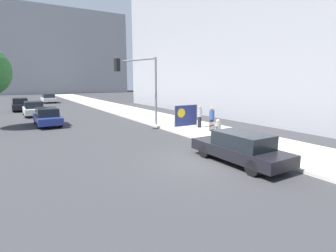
{
  "coord_description": "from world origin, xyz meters",
  "views": [
    {
      "loc": [
        -7.16,
        -8.62,
        3.57
      ],
      "look_at": [
        0.51,
        3.89,
        0.99
      ],
      "focal_mm": 28.0,
      "sensor_mm": 36.0,
      "label": 1
    }
  ],
  "objects_px": {
    "car_on_road_far_lane": "(48,98)",
    "jogger_on_sidewalk": "(212,119)",
    "protest_banner": "(186,116)",
    "car_on_road_distant": "(20,105)",
    "seated_protester": "(218,129)",
    "car_on_road_nearest": "(47,117)",
    "car_on_road_midblock": "(34,109)",
    "traffic_light_pole": "(142,79)",
    "pedestrian_behind": "(200,116)",
    "parked_car_curbside": "(240,148)"
  },
  "relations": [
    {
      "from": "car_on_road_far_lane",
      "to": "jogger_on_sidewalk",
      "type": "bearing_deg",
      "value": -79.24
    },
    {
      "from": "protest_banner",
      "to": "car_on_road_distant",
      "type": "height_order",
      "value": "protest_banner"
    },
    {
      "from": "seated_protester",
      "to": "car_on_road_far_lane",
      "type": "distance_m",
      "value": 35.01
    },
    {
      "from": "car_on_road_distant",
      "to": "seated_protester",
      "type": "bearing_deg",
      "value": -69.6
    },
    {
      "from": "car_on_road_nearest",
      "to": "car_on_road_far_lane",
      "type": "xyz_separation_m",
      "value": [
        3.04,
        23.19,
        0.0
      ]
    },
    {
      "from": "seated_protester",
      "to": "jogger_on_sidewalk",
      "type": "relative_size",
      "value": 0.75
    },
    {
      "from": "protest_banner",
      "to": "car_on_road_midblock",
      "type": "relative_size",
      "value": 0.48
    },
    {
      "from": "traffic_light_pole",
      "to": "car_on_road_nearest",
      "type": "xyz_separation_m",
      "value": [
        -5.86,
        5.17,
        -2.97
      ]
    },
    {
      "from": "pedestrian_behind",
      "to": "parked_car_curbside",
      "type": "relative_size",
      "value": 0.35
    },
    {
      "from": "car_on_road_far_lane",
      "to": "car_on_road_nearest",
      "type": "bearing_deg",
      "value": -97.47
    },
    {
      "from": "traffic_light_pole",
      "to": "car_on_road_midblock",
      "type": "height_order",
      "value": "traffic_light_pole"
    },
    {
      "from": "pedestrian_behind",
      "to": "parked_car_curbside",
      "type": "xyz_separation_m",
      "value": [
        -3.52,
        -7.28,
        -0.26
      ]
    },
    {
      "from": "protest_banner",
      "to": "parked_car_curbside",
      "type": "xyz_separation_m",
      "value": [
        -2.69,
        -7.85,
        -0.31
      ]
    },
    {
      "from": "jogger_on_sidewalk",
      "to": "parked_car_curbside",
      "type": "relative_size",
      "value": 0.36
    },
    {
      "from": "car_on_road_distant",
      "to": "car_on_road_far_lane",
      "type": "bearing_deg",
      "value": 67.39
    },
    {
      "from": "traffic_light_pole",
      "to": "car_on_road_far_lane",
      "type": "xyz_separation_m",
      "value": [
        -2.82,
        28.36,
        -2.96
      ]
    },
    {
      "from": "jogger_on_sidewalk",
      "to": "car_on_road_nearest",
      "type": "height_order",
      "value": "jogger_on_sidewalk"
    },
    {
      "from": "car_on_road_midblock",
      "to": "traffic_light_pole",
      "type": "bearing_deg",
      "value": -62.47
    },
    {
      "from": "seated_protester",
      "to": "car_on_road_nearest",
      "type": "bearing_deg",
      "value": 116.7
    },
    {
      "from": "parked_car_curbside",
      "to": "car_on_road_nearest",
      "type": "distance_m",
      "value": 15.98
    },
    {
      "from": "traffic_light_pole",
      "to": "parked_car_curbside",
      "type": "relative_size",
      "value": 1.12
    },
    {
      "from": "car_on_road_nearest",
      "to": "jogger_on_sidewalk",
      "type": "bearing_deg",
      "value": -44.83
    },
    {
      "from": "protest_banner",
      "to": "pedestrian_behind",
      "type": "bearing_deg",
      "value": -34.23
    },
    {
      "from": "car_on_road_nearest",
      "to": "car_on_road_distant",
      "type": "distance_m",
      "value": 12.72
    },
    {
      "from": "seated_protester",
      "to": "traffic_light_pole",
      "type": "height_order",
      "value": "traffic_light_pole"
    },
    {
      "from": "protest_banner",
      "to": "parked_car_curbside",
      "type": "bearing_deg",
      "value": -108.91
    },
    {
      "from": "car_on_road_nearest",
      "to": "car_on_road_distant",
      "type": "xyz_separation_m",
      "value": [
        -1.35,
        12.64,
        0.04
      ]
    },
    {
      "from": "car_on_road_nearest",
      "to": "car_on_road_far_lane",
      "type": "relative_size",
      "value": 1.01
    },
    {
      "from": "pedestrian_behind",
      "to": "traffic_light_pole",
      "type": "bearing_deg",
      "value": -111.61
    },
    {
      "from": "car_on_road_far_lane",
      "to": "car_on_road_midblock",
      "type": "bearing_deg",
      "value": -101.9
    },
    {
      "from": "pedestrian_behind",
      "to": "traffic_light_pole",
      "type": "distance_m",
      "value": 5.05
    },
    {
      "from": "parked_car_curbside",
      "to": "car_on_road_far_lane",
      "type": "height_order",
      "value": "car_on_road_far_lane"
    },
    {
      "from": "parked_car_curbside",
      "to": "car_on_road_far_lane",
      "type": "xyz_separation_m",
      "value": [
        -2.77,
        38.08,
        0.02
      ]
    },
    {
      "from": "seated_protester",
      "to": "parked_car_curbside",
      "type": "xyz_separation_m",
      "value": [
        -1.82,
        -3.37,
        -0.11
      ]
    },
    {
      "from": "traffic_light_pole",
      "to": "car_on_road_distant",
      "type": "bearing_deg",
      "value": 112.05
    },
    {
      "from": "pedestrian_behind",
      "to": "protest_banner",
      "type": "height_order",
      "value": "protest_banner"
    },
    {
      "from": "jogger_on_sidewalk",
      "to": "car_on_road_midblock",
      "type": "xyz_separation_m",
      "value": [
        -9.58,
        15.98,
        -0.24
      ]
    },
    {
      "from": "seated_protester",
      "to": "car_on_road_far_lane",
      "type": "xyz_separation_m",
      "value": [
        -4.59,
        34.71,
        -0.09
      ]
    },
    {
      "from": "seated_protester",
      "to": "pedestrian_behind",
      "type": "height_order",
      "value": "pedestrian_behind"
    },
    {
      "from": "jogger_on_sidewalk",
      "to": "car_on_road_midblock",
      "type": "height_order",
      "value": "jogger_on_sidewalk"
    },
    {
      "from": "traffic_light_pole",
      "to": "jogger_on_sidewalk",
      "type": "bearing_deg",
      "value": -50.02
    },
    {
      "from": "jogger_on_sidewalk",
      "to": "parked_car_curbside",
      "type": "bearing_deg",
      "value": 27.0
    },
    {
      "from": "jogger_on_sidewalk",
      "to": "protest_banner",
      "type": "bearing_deg",
      "value": -104.74
    },
    {
      "from": "car_on_road_nearest",
      "to": "car_on_road_midblock",
      "type": "distance_m",
      "value": 6.86
    },
    {
      "from": "parked_car_curbside",
      "to": "car_on_road_nearest",
      "type": "xyz_separation_m",
      "value": [
        -5.81,
        14.89,
        0.02
      ]
    },
    {
      "from": "seated_protester",
      "to": "car_on_road_midblock",
      "type": "height_order",
      "value": "car_on_road_midblock"
    },
    {
      "from": "pedestrian_behind",
      "to": "car_on_road_midblock",
      "type": "xyz_separation_m",
      "value": [
        -9.74,
        14.45,
        -0.22
      ]
    },
    {
      "from": "pedestrian_behind",
      "to": "traffic_light_pole",
      "type": "relative_size",
      "value": 0.31
    },
    {
      "from": "traffic_light_pole",
      "to": "car_on_road_distant",
      "type": "xyz_separation_m",
      "value": [
        -7.21,
        17.81,
        -2.93
      ]
    },
    {
      "from": "parked_car_curbside",
      "to": "traffic_light_pole",
      "type": "bearing_deg",
      "value": 89.73
    }
  ]
}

